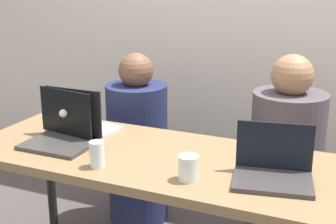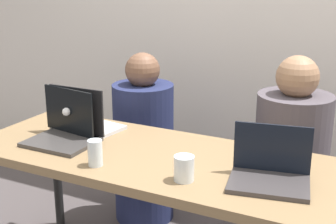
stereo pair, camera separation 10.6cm
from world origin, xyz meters
name	(u,v)px [view 1 (the left image)]	position (x,y,z in m)	size (l,w,h in m)	color
back_wall	(242,16)	(0.00, 1.24, 1.19)	(4.58, 0.10, 2.38)	silver
desk	(162,170)	(0.00, 0.00, 0.64)	(1.76, 0.65, 0.70)	olive
person_on_left	(138,148)	(-0.43, 0.60, 0.46)	(0.37, 0.37, 1.03)	#20264D
person_on_right	(285,168)	(0.43, 0.60, 0.48)	(0.46, 0.46, 1.08)	#4B444C
laptop_back_left	(78,123)	(-0.49, 0.10, 0.75)	(0.34, 0.30, 0.24)	silver
laptop_front_right	(273,169)	(0.49, -0.05, 0.75)	(0.33, 0.27, 0.21)	#3A3637
laptop_front_left	(64,132)	(-0.48, -0.04, 0.75)	(0.30, 0.28, 0.24)	#393635
water_glass_left	(97,156)	(-0.19, -0.21, 0.75)	(0.06, 0.06, 0.11)	silver
water_glass_right	(188,170)	(0.19, -0.18, 0.74)	(0.08, 0.08, 0.10)	white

